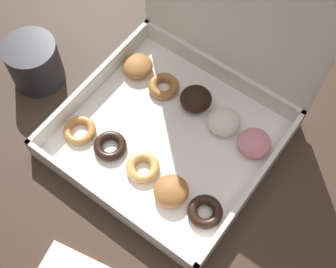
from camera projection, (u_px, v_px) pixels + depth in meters
The scene contains 4 objects.
ground_plane at pixel (174, 266), 1.43m from camera, with size 8.00×8.00×0.00m, color #42382D.
dining_table at pixel (177, 186), 0.86m from camera, with size 1.19×0.89×0.75m.
donut_box at pixel (191, 93), 0.74m from camera, with size 0.33×0.32×0.36m.
coffee_mug at pixel (34, 62), 0.81m from camera, with size 0.09×0.09×0.09m.
Camera 1 is at (0.18, -0.27, 1.45)m, focal length 50.00 mm.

